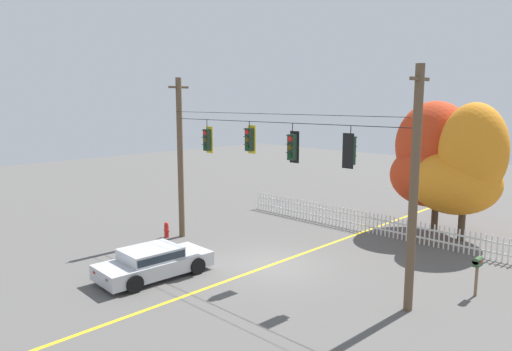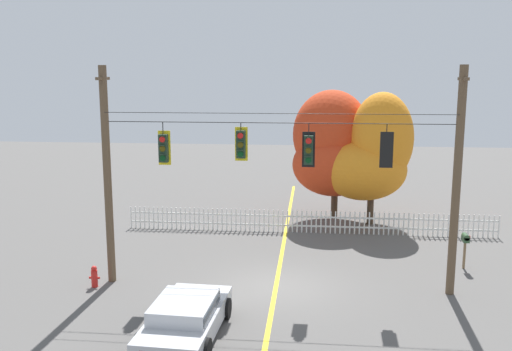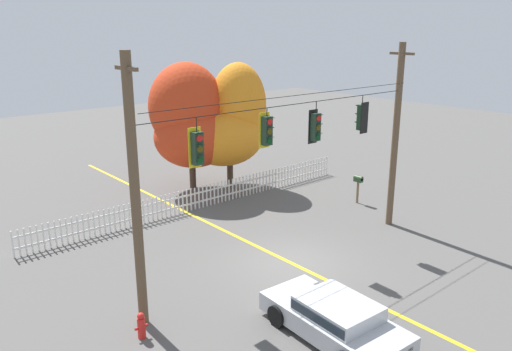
{
  "view_description": "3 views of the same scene",
  "coord_description": "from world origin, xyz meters",
  "px_view_note": "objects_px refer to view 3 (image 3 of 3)",
  "views": [
    {
      "loc": [
        12.48,
        -13.57,
        6.58
      ],
      "look_at": [
        -0.74,
        -0.1,
        3.62
      ],
      "focal_mm": 33.25,
      "sensor_mm": 36.0,
      "label": 1
    },
    {
      "loc": [
        1.2,
        -18.7,
        7.4
      ],
      "look_at": [
        -0.77,
        0.66,
        3.86
      ],
      "focal_mm": 39.38,
      "sensor_mm": 36.0,
      "label": 2
    },
    {
      "loc": [
        -11.83,
        -11.89,
        8.2
      ],
      "look_at": [
        -1.32,
        0.42,
        3.47
      ],
      "focal_mm": 35.47,
      "sensor_mm": 36.0,
      "label": 3
    }
  ],
  "objects_px": {
    "traffic_signal_westbound_side": "(315,127)",
    "traffic_signal_northbound_secondary": "(197,148)",
    "traffic_signal_northbound_primary": "(267,131)",
    "autumn_maple_near_fence": "(190,121)",
    "parked_car": "(335,318)",
    "autumn_maple_mid": "(231,123)",
    "traffic_signal_eastbound_side": "(362,117)",
    "fire_hydrant": "(141,326)",
    "roadside_mailbox": "(358,181)"
  },
  "relations": [
    {
      "from": "traffic_signal_westbound_side",
      "to": "traffic_signal_northbound_secondary",
      "type": "bearing_deg",
      "value": -180.0
    },
    {
      "from": "traffic_signal_northbound_primary",
      "to": "autumn_maple_near_fence",
      "type": "relative_size",
      "value": 0.2
    },
    {
      "from": "traffic_signal_northbound_secondary",
      "to": "parked_car",
      "type": "bearing_deg",
      "value": -68.51
    },
    {
      "from": "autumn_maple_near_fence",
      "to": "traffic_signal_westbound_side",
      "type": "bearing_deg",
      "value": -96.71
    },
    {
      "from": "traffic_signal_northbound_primary",
      "to": "autumn_maple_mid",
      "type": "relative_size",
      "value": 0.2
    },
    {
      "from": "traffic_signal_northbound_secondary",
      "to": "traffic_signal_eastbound_side",
      "type": "bearing_deg",
      "value": -0.15
    },
    {
      "from": "autumn_maple_near_fence",
      "to": "parked_car",
      "type": "bearing_deg",
      "value": -108.13
    },
    {
      "from": "parked_car",
      "to": "fire_hydrant",
      "type": "bearing_deg",
      "value": 139.84
    },
    {
      "from": "fire_hydrant",
      "to": "autumn_maple_mid",
      "type": "bearing_deg",
      "value": 42.03
    },
    {
      "from": "autumn_maple_near_fence",
      "to": "fire_hydrant",
      "type": "xyz_separation_m",
      "value": [
        -8.56,
        -10.37,
        -3.25
      ]
    },
    {
      "from": "traffic_signal_northbound_secondary",
      "to": "traffic_signal_northbound_primary",
      "type": "bearing_deg",
      "value": -0.01
    },
    {
      "from": "traffic_signal_northbound_primary",
      "to": "roadside_mailbox",
      "type": "distance_m",
      "value": 9.54
    },
    {
      "from": "traffic_signal_westbound_side",
      "to": "roadside_mailbox",
      "type": "distance_m",
      "value": 7.56
    },
    {
      "from": "parked_car",
      "to": "traffic_signal_northbound_primary",
      "type": "bearing_deg",
      "value": 75.02
    },
    {
      "from": "traffic_signal_northbound_secondary",
      "to": "autumn_maple_mid",
      "type": "bearing_deg",
      "value": 47.61
    },
    {
      "from": "parked_car",
      "to": "roadside_mailbox",
      "type": "distance_m",
      "value": 11.53
    },
    {
      "from": "traffic_signal_westbound_side",
      "to": "parked_car",
      "type": "bearing_deg",
      "value": -129.69
    },
    {
      "from": "autumn_maple_near_fence",
      "to": "autumn_maple_mid",
      "type": "height_order",
      "value": "autumn_maple_near_fence"
    },
    {
      "from": "traffic_signal_northbound_secondary",
      "to": "traffic_signal_westbound_side",
      "type": "xyz_separation_m",
      "value": [
        4.97,
        0.0,
        0.01
      ]
    },
    {
      "from": "traffic_signal_eastbound_side",
      "to": "fire_hydrant",
      "type": "bearing_deg",
      "value": -176.41
    },
    {
      "from": "fire_hydrant",
      "to": "traffic_signal_westbound_side",
      "type": "bearing_deg",
      "value": 4.97
    },
    {
      "from": "autumn_maple_mid",
      "to": "traffic_signal_eastbound_side",
      "type": "bearing_deg",
      "value": -93.36
    },
    {
      "from": "fire_hydrant",
      "to": "traffic_signal_eastbound_side",
      "type": "bearing_deg",
      "value": 3.59
    },
    {
      "from": "traffic_signal_northbound_primary",
      "to": "traffic_signal_westbound_side",
      "type": "height_order",
      "value": "same"
    },
    {
      "from": "parked_car",
      "to": "fire_hydrant",
      "type": "distance_m",
      "value": 5.3
    },
    {
      "from": "parked_car",
      "to": "fire_hydrant",
      "type": "height_order",
      "value": "parked_car"
    },
    {
      "from": "traffic_signal_northbound_secondary",
      "to": "traffic_signal_northbound_primary",
      "type": "height_order",
      "value": "same"
    },
    {
      "from": "autumn_maple_mid",
      "to": "parked_car",
      "type": "distance_m",
      "value": 14.67
    },
    {
      "from": "traffic_signal_westbound_side",
      "to": "parked_car",
      "type": "distance_m",
      "value": 6.79
    },
    {
      "from": "autumn_maple_near_fence",
      "to": "fire_hydrant",
      "type": "distance_m",
      "value": 13.83
    },
    {
      "from": "traffic_signal_northbound_secondary",
      "to": "traffic_signal_westbound_side",
      "type": "relative_size",
      "value": 1.0
    },
    {
      "from": "fire_hydrant",
      "to": "traffic_signal_northbound_secondary",
      "type": "bearing_deg",
      "value": 14.76
    },
    {
      "from": "autumn_maple_near_fence",
      "to": "fire_hydrant",
      "type": "relative_size",
      "value": 8.56
    },
    {
      "from": "autumn_maple_mid",
      "to": "fire_hydrant",
      "type": "relative_size",
      "value": 8.48
    },
    {
      "from": "traffic_signal_eastbound_side",
      "to": "parked_car",
      "type": "relative_size",
      "value": 0.33
    },
    {
      "from": "autumn_maple_mid",
      "to": "roadside_mailbox",
      "type": "distance_m",
      "value": 7.23
    },
    {
      "from": "traffic_signal_northbound_secondary",
      "to": "traffic_signal_eastbound_side",
      "type": "xyz_separation_m",
      "value": [
        7.52,
        -0.02,
        0.06
      ]
    },
    {
      "from": "traffic_signal_northbound_secondary",
      "to": "fire_hydrant",
      "type": "height_order",
      "value": "traffic_signal_northbound_secondary"
    },
    {
      "from": "autumn_maple_mid",
      "to": "autumn_maple_near_fence",
      "type": "bearing_deg",
      "value": 154.53
    },
    {
      "from": "traffic_signal_westbound_side",
      "to": "parked_car",
      "type": "xyz_separation_m",
      "value": [
        -3.37,
        -4.06,
        -4.28
      ]
    },
    {
      "from": "traffic_signal_northbound_secondary",
      "to": "traffic_signal_eastbound_side",
      "type": "distance_m",
      "value": 7.52
    },
    {
      "from": "traffic_signal_northbound_primary",
      "to": "autumn_maple_near_fence",
      "type": "height_order",
      "value": "autumn_maple_near_fence"
    },
    {
      "from": "traffic_signal_westbound_side",
      "to": "autumn_maple_mid",
      "type": "distance_m",
      "value": 9.43
    },
    {
      "from": "traffic_signal_westbound_side",
      "to": "traffic_signal_eastbound_side",
      "type": "relative_size",
      "value": 1.04
    },
    {
      "from": "traffic_signal_northbound_secondary",
      "to": "traffic_signal_northbound_primary",
      "type": "xyz_separation_m",
      "value": [
        2.68,
        -0.0,
        0.17
      ]
    },
    {
      "from": "traffic_signal_northbound_secondary",
      "to": "traffic_signal_northbound_primary",
      "type": "distance_m",
      "value": 2.69
    },
    {
      "from": "traffic_signal_northbound_primary",
      "to": "traffic_signal_northbound_secondary",
      "type": "bearing_deg",
      "value": 179.99
    },
    {
      "from": "autumn_maple_mid",
      "to": "parked_car",
      "type": "xyz_separation_m",
      "value": [
        -6.44,
        -12.87,
        -2.85
      ]
    },
    {
      "from": "autumn_maple_near_fence",
      "to": "autumn_maple_mid",
      "type": "distance_m",
      "value": 2.14
    },
    {
      "from": "traffic_signal_northbound_secondary",
      "to": "parked_car",
      "type": "relative_size",
      "value": 0.34
    }
  ]
}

